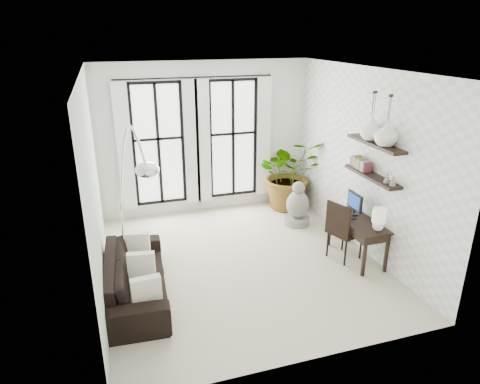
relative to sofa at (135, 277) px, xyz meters
name	(u,v)px	position (x,y,z in m)	size (l,w,h in m)	color
floor	(241,262)	(1.80, 0.48, -0.32)	(5.00, 5.00, 0.00)	beige
ceiling	(241,70)	(1.80, 0.48, 2.88)	(5.00, 5.00, 0.00)	white
wall_left	(93,189)	(-0.45, 0.48, 1.28)	(5.00, 5.00, 0.00)	#AABDAF
wall_right	(364,162)	(4.05, 0.48, 1.28)	(5.00, 5.00, 0.00)	white
wall_back	(205,139)	(1.80, 2.98, 1.28)	(4.50, 4.50, 0.00)	white
windows	(197,142)	(1.60, 2.91, 1.24)	(3.26, 0.13, 2.65)	white
wall_shelves	(372,162)	(3.91, 0.05, 1.40)	(0.25, 1.30, 0.60)	black
sofa	(135,277)	(0.00, 0.00, 0.00)	(2.21, 0.87, 0.65)	black
throw_pillows	(141,265)	(0.10, 0.00, 0.18)	(0.40, 1.52, 0.40)	white
plant	(290,173)	(3.56, 2.50, 0.48)	(1.45, 1.25, 1.61)	#2D7228
desk	(360,223)	(3.75, -0.05, 0.37)	(0.52, 1.23, 1.12)	black
desk_chair	(342,228)	(3.48, 0.06, 0.28)	(0.64, 0.64, 1.06)	black
arc_lamp	(131,166)	(0.10, 0.42, 1.59)	(0.76, 1.11, 2.52)	silver
buddha	(298,207)	(3.37, 1.61, 0.07)	(0.51, 0.51, 0.92)	gray
vase_a	(386,134)	(3.91, -0.24, 1.94)	(0.37, 0.37, 0.38)	white
vase_b	(371,128)	(3.91, 0.16, 1.94)	(0.37, 0.37, 0.38)	white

